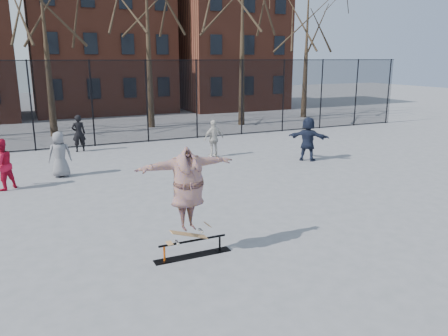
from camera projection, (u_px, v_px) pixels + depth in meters
name	position (u px, v px, depth m)	size (l,w,h in m)	color
ground	(249.00, 243.00, 9.82)	(100.00, 100.00, 0.00)	slate
skate_rail	(193.00, 250.00, 9.17)	(1.67, 0.26, 0.37)	black
skateboard	(189.00, 238.00, 9.07)	(0.87, 0.21, 0.10)	#A37441
skater	(188.00, 196.00, 8.84)	(2.13, 0.58, 1.73)	#643A91
bystander_grey	(60.00, 154.00, 15.15)	(0.79, 0.51, 1.61)	slate
bystander_black	(79.00, 133.00, 19.31)	(0.60, 0.39, 1.64)	black
bystander_red	(2.00, 165.00, 13.64)	(0.79, 0.62, 1.63)	#B8102D
bystander_white	(214.00, 139.00, 18.29)	(0.91, 0.38, 1.55)	beige
bystander_navy	(308.00, 139.00, 17.58)	(1.66, 0.53, 1.79)	#1A2034
fence	(122.00, 101.00, 20.77)	(34.03, 0.07, 4.00)	black
rowhouses	(91.00, 29.00, 31.54)	(29.00, 7.00, 13.00)	brown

